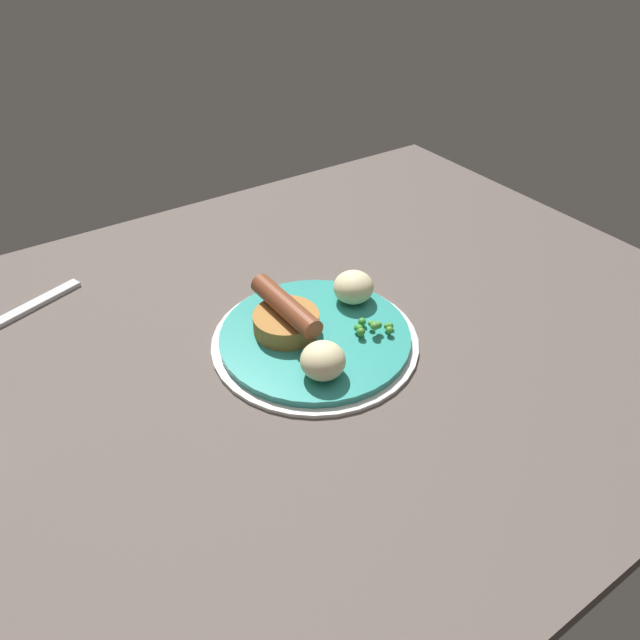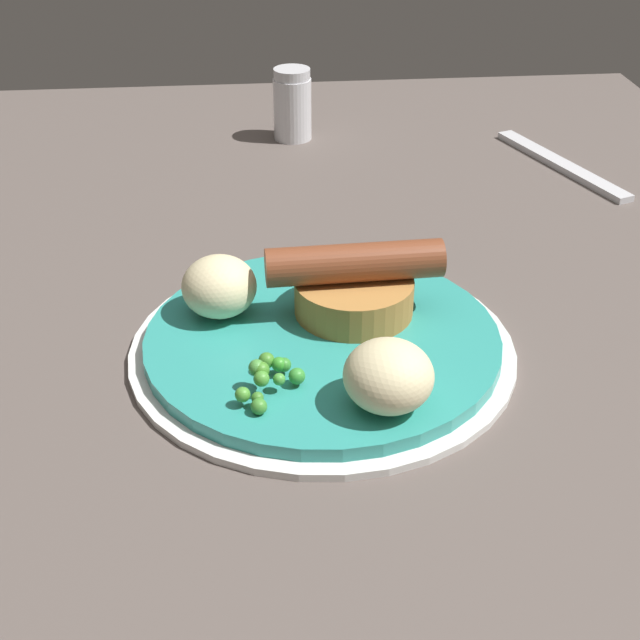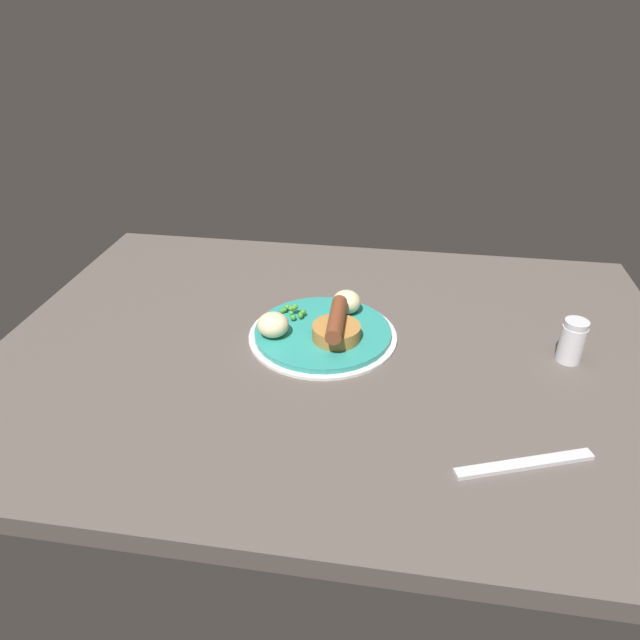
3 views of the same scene
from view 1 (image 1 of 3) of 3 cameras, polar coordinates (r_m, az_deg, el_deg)
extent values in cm
cube|color=#564C47|center=(69.78, -3.28, -2.88)|extent=(110.00, 80.00, 3.00)
cylinder|color=silver|center=(68.13, -0.49, -2.06)|extent=(24.64, 24.64, 0.50)
cylinder|color=teal|center=(67.85, -0.50, -1.77)|extent=(22.67, 22.67, 1.40)
cylinder|color=#AD7538|center=(67.21, -3.39, -0.22)|extent=(7.82, 7.82, 2.38)
cylinder|color=#33190C|center=(66.58, -3.42, 0.49)|extent=(6.26, 6.26, 0.30)
cylinder|color=brown|center=(65.73, -3.47, 1.46)|extent=(2.94, 11.52, 2.52)
sphere|color=#4A9835|center=(67.02, 5.83, -0.51)|extent=(0.92, 0.92, 0.92)
sphere|color=green|center=(68.19, 4.22, -0.17)|extent=(0.99, 0.99, 0.99)
sphere|color=#4A993E|center=(66.35, 5.49, -0.62)|extent=(0.98, 0.98, 0.98)
sphere|color=#40862D|center=(67.75, 6.70, -0.63)|extent=(0.71, 0.71, 0.71)
sphere|color=green|center=(66.38, 5.50, -0.67)|extent=(0.89, 0.89, 0.89)
sphere|color=#43892B|center=(66.31, 4.11, -1.20)|extent=(0.97, 0.97, 0.97)
sphere|color=#4C9A34|center=(67.07, 6.97, -1.00)|extent=(0.88, 0.88, 0.88)
sphere|color=green|center=(66.96, 3.97, -0.84)|extent=(0.88, 0.88, 0.88)
sphere|color=#388B30|center=(67.18, 3.77, -0.79)|extent=(0.87, 0.87, 0.87)
sphere|color=#448C2A|center=(66.60, 5.44, -0.54)|extent=(0.99, 0.99, 0.99)
sphere|color=green|center=(67.67, 5.11, -0.34)|extent=(0.73, 0.73, 0.73)
sphere|color=#428E33|center=(68.18, 6.98, -0.61)|extent=(0.94, 0.94, 0.94)
ellipsoid|color=beige|center=(60.69, 0.30, -4.08)|extent=(5.64, 5.61, 4.00)
ellipsoid|color=beige|center=(71.69, 3.37, 3.30)|extent=(6.78, 6.74, 3.98)
cube|color=silver|center=(81.77, -28.13, 0.51)|extent=(17.45, 7.68, 0.60)
camera|label=2|loc=(0.86, 32.01, 24.98)|focal=50.00mm
camera|label=3|loc=(1.24, -32.91, 36.64)|focal=32.00mm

